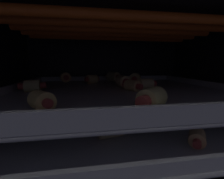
# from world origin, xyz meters

# --- Properties ---
(ground_plane) EXTENTS (0.59, 0.49, 0.01)m
(ground_plane) POSITION_xyz_m (0.00, 0.00, -0.01)
(ground_plane) COLOR black
(oven_wall_back) EXTENTS (0.59, 0.01, 0.36)m
(oven_wall_back) POSITION_xyz_m (0.00, 0.24, 0.18)
(oven_wall_back) COLOR black
(oven_wall_back) RESTS_ON ground_plane
(oven_wall_right) EXTENTS (0.01, 0.46, 0.36)m
(oven_wall_right) POSITION_xyz_m (0.29, 0.00, 0.18)
(oven_wall_right) COLOR black
(oven_wall_right) RESTS_ON ground_plane
(oven_ceiling) EXTENTS (0.59, 0.49, 0.01)m
(oven_ceiling) POSITION_xyz_m (0.00, 0.00, 0.36)
(oven_ceiling) COLOR black
(heating_element) EXTENTS (0.45, 0.22, 0.02)m
(heating_element) POSITION_xyz_m (0.00, 0.00, 0.33)
(heating_element) COLOR #F25919
(oven_rack_lower) EXTENTS (0.54, 0.46, 0.01)m
(oven_rack_lower) POSITION_xyz_m (0.00, 0.00, 0.12)
(oven_rack_lower) COLOR #B7B7BC
(baking_tray_lower) EXTENTS (0.49, 0.42, 0.02)m
(baking_tray_lower) POSITION_xyz_m (0.00, 0.00, 0.12)
(baking_tray_lower) COLOR silver
(baking_tray_lower) RESTS_ON oven_rack_lower
(pig_in_blanket_lower_0) EXTENTS (0.06, 0.04, 0.03)m
(pig_in_blanket_lower_0) POSITION_xyz_m (-0.04, -0.11, 0.14)
(pig_in_blanket_lower_0) COLOR #D3BC86
(pig_in_blanket_lower_0) RESTS_ON baking_tray_lower
(pig_in_blanket_lower_1) EXTENTS (0.04, 0.05, 0.03)m
(pig_in_blanket_lower_1) POSITION_xyz_m (-0.12, 0.14, 0.14)
(pig_in_blanket_lower_1) COLOR #D5BE6F
(pig_in_blanket_lower_1) RESTS_ON baking_tray_lower
(pig_in_blanket_lower_2) EXTENTS (0.06, 0.04, 0.03)m
(pig_in_blanket_lower_2) POSITION_xyz_m (0.14, 0.14, 0.14)
(pig_in_blanket_lower_2) COLOR #E2C17A
(pig_in_blanket_lower_2) RESTS_ON baking_tray_lower
(pig_in_blanket_lower_3) EXTENTS (0.04, 0.05, 0.03)m
(pig_in_blanket_lower_3) POSITION_xyz_m (0.17, 0.11, 0.14)
(pig_in_blanket_lower_3) COLOR #D6B083
(pig_in_blanket_lower_3) RESTS_ON baking_tray_lower
(pig_in_blanket_lower_4) EXTENTS (0.03, 0.06, 0.03)m
(pig_in_blanket_lower_4) POSITION_xyz_m (0.17, -0.05, 0.14)
(pig_in_blanket_lower_4) COLOR #EBC778
(pig_in_blanket_lower_4) RESTS_ON baking_tray_lower
(pig_in_blanket_lower_5) EXTENTS (0.04, 0.05, 0.03)m
(pig_in_blanket_lower_5) POSITION_xyz_m (-0.15, 0.17, 0.14)
(pig_in_blanket_lower_5) COLOR #DFB46E
(pig_in_blanket_lower_5) RESTS_ON baking_tray_lower
(pig_in_blanket_lower_6) EXTENTS (0.04, 0.05, 0.02)m
(pig_in_blanket_lower_6) POSITION_xyz_m (0.09, -0.16, 0.14)
(pig_in_blanket_lower_6) COLOR #EAB87B
(pig_in_blanket_lower_6) RESTS_ON baking_tray_lower
(pig_in_blanket_lower_7) EXTENTS (0.05, 0.03, 0.03)m
(pig_in_blanket_lower_7) POSITION_xyz_m (0.11, 0.06, 0.14)
(pig_in_blanket_lower_7) COLOR #E9B37C
(pig_in_blanket_lower_7) RESTS_ON baking_tray_lower
(pig_in_blanket_lower_8) EXTENTS (0.06, 0.04, 0.03)m
(pig_in_blanket_lower_8) POSITION_xyz_m (-0.01, -0.00, 0.14)
(pig_in_blanket_lower_8) COLOR #DDB77B
(pig_in_blanket_lower_8) RESTS_ON baking_tray_lower
(pig_in_blanket_lower_9) EXTENTS (0.06, 0.05, 0.03)m
(pig_in_blanket_lower_9) POSITION_xyz_m (0.00, -0.06, 0.14)
(pig_in_blanket_lower_9) COLOR #E6B680
(pig_in_blanket_lower_9) RESTS_ON baking_tray_lower
(oven_rack_upper) EXTENTS (0.54, 0.46, 0.01)m
(oven_rack_upper) POSITION_xyz_m (0.00, 0.00, 0.18)
(oven_rack_upper) COLOR #B7B7BC
(baking_tray_upper) EXTENTS (0.49, 0.42, 0.02)m
(baking_tray_upper) POSITION_xyz_m (0.00, 0.00, 0.19)
(baking_tray_upper) COLOR silver
(baking_tray_upper) RESTS_ON oven_rack_upper
(pig_in_blanket_upper_0) EXTENTS (0.04, 0.04, 0.03)m
(pig_in_blanket_upper_0) POSITION_xyz_m (-0.13, -0.15, 0.20)
(pig_in_blanket_upper_0) COLOR #E5C470
(pig_in_blanket_upper_0) RESTS_ON baking_tray_upper
(pig_in_blanket_upper_1) EXTENTS (0.06, 0.03, 0.03)m
(pig_in_blanket_upper_1) POSITION_xyz_m (-0.19, -0.01, 0.20)
(pig_in_blanket_upper_1) COLOR #D6C481
(pig_in_blanket_upper_1) RESTS_ON baking_tray_upper
(pig_in_blanket_upper_2) EXTENTS (0.04, 0.06, 0.03)m
(pig_in_blanket_upper_2) POSITION_xyz_m (0.07, 0.08, 0.21)
(pig_in_blanket_upper_2) COLOR #D5C17A
(pig_in_blanket_upper_2) RESTS_ON baking_tray_upper
(pig_in_blanket_upper_3) EXTENTS (0.04, 0.05, 0.03)m
(pig_in_blanket_upper_3) POSITION_xyz_m (0.02, 0.03, 0.21)
(pig_in_blanket_upper_3) COLOR #E5C182
(pig_in_blanket_upper_3) RESTS_ON baking_tray_upper
(pig_in_blanket_upper_4) EXTENTS (0.05, 0.04, 0.03)m
(pig_in_blanket_upper_4) POSITION_xyz_m (-0.06, 0.11, 0.21)
(pig_in_blanket_upper_4) COLOR #E1C37B
(pig_in_blanket_upper_4) RESTS_ON baking_tray_upper
(pig_in_blanket_upper_5) EXTENTS (0.04, 0.05, 0.02)m
(pig_in_blanket_upper_5) POSITION_xyz_m (0.03, -0.03, 0.20)
(pig_in_blanket_upper_5) COLOR #E0B670
(pig_in_blanket_upper_5) RESTS_ON baking_tray_upper
(pig_in_blanket_upper_6) EXTENTS (0.06, 0.03, 0.03)m
(pig_in_blanket_upper_6) POSITION_xyz_m (0.06, -0.01, 0.20)
(pig_in_blanket_upper_6) COLOR #D6BE85
(pig_in_blanket_upper_6) RESTS_ON baking_tray_upper
(pig_in_blanket_upper_7) EXTENTS (0.06, 0.05, 0.03)m
(pig_in_blanket_upper_7) POSITION_xyz_m (0.01, -0.17, 0.21)
(pig_in_blanket_upper_7) COLOR #D6C878
(pig_in_blanket_upper_7) RESTS_ON baking_tray_upper
(pig_in_blanket_upper_8) EXTENTS (0.04, 0.06, 0.03)m
(pig_in_blanket_upper_8) POSITION_xyz_m (-0.15, 0.17, 0.21)
(pig_in_blanket_upper_8) COLOR #E6B26F
(pig_in_blanket_upper_8) RESTS_ON baking_tray_upper
(pig_in_blanket_upper_9) EXTENTS (0.05, 0.06, 0.03)m
(pig_in_blanket_upper_9) POSITION_xyz_m (0.02, 0.17, 0.21)
(pig_in_blanket_upper_9) COLOR #D6C683
(pig_in_blanket_upper_9) RESTS_ON baking_tray_upper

